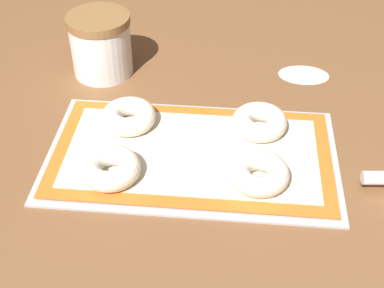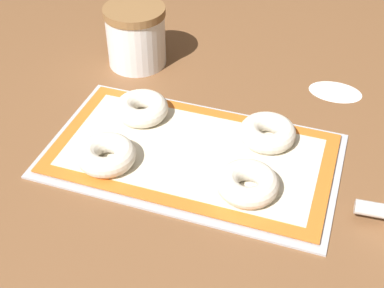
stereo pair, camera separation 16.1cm
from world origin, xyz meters
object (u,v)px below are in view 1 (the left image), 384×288
bagel_back_left (129,116)px  baking_tray (192,155)px  bagel_front_left (110,168)px  bagel_front_right (259,173)px  flour_canister (101,45)px  bagel_back_right (260,122)px

bagel_back_left → baking_tray: bearing=-28.6°
bagel_front_left → bagel_front_right: (0.24, 0.01, 0.00)m
bagel_front_left → flour_canister: flour_canister is taller
baking_tray → bagel_front_right: size_ratio=5.05×
bagel_front_right → bagel_back_left: size_ratio=1.00×
bagel_back_left → bagel_front_left: bearing=-91.9°
baking_tray → flour_canister: 0.33m
baking_tray → bagel_front_left: 0.15m
bagel_back_right → flour_canister: flour_canister is taller
baking_tray → bagel_back_left: bagel_back_left is taller
bagel_front_left → bagel_back_right: 0.28m
bagel_front_right → flour_canister: (-0.32, 0.31, 0.04)m
bagel_front_left → flour_canister: (-0.08, 0.32, 0.04)m
bagel_front_right → bagel_back_left: same height
flour_canister → bagel_back_right: bearing=-29.2°
bagel_back_left → bagel_back_right: 0.23m
bagel_back_left → bagel_back_right: (0.23, 0.01, 0.00)m
baking_tray → bagel_front_right: bearing=-28.8°
bagel_front_left → flour_canister: 0.33m
baking_tray → flour_canister: size_ratio=3.91×
bagel_back_right → flour_canister: (-0.32, 0.18, 0.04)m
bagel_front_left → bagel_back_right: same height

